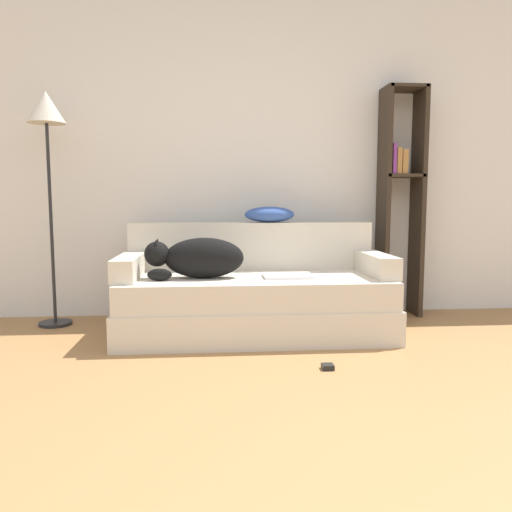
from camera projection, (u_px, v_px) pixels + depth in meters
name	position (u px, v px, depth m)	size (l,w,h in m)	color
ground_plane	(388.00, 508.00, 1.52)	(20.00, 20.00, 0.00)	#9E7042
wall_back	(278.00, 150.00, 4.07)	(7.93, 0.06, 2.70)	silver
couch	(255.00, 306.00, 3.48)	(1.86, 0.83, 0.41)	beige
couch_backrest	(251.00, 246.00, 3.78)	(1.82, 0.15, 0.36)	beige
couch_arm_left	(129.00, 267.00, 3.38)	(0.15, 0.64, 0.15)	beige
couch_arm_right	(376.00, 264.00, 3.52)	(0.15, 0.64, 0.15)	beige
dog	(197.00, 258.00, 3.35)	(0.66, 0.24, 0.27)	black
laptop	(287.00, 276.00, 3.39)	(0.33, 0.22, 0.02)	silver
throw_pillow	(269.00, 215.00, 3.78)	(0.38, 0.22, 0.12)	#335199
bookshelf	(400.00, 193.00, 4.01)	(0.32, 0.26, 1.83)	#2D2319
floor_lamp	(47.00, 129.00, 3.61)	(0.27, 0.27, 1.72)	#232326
power_adapter	(328.00, 367.00, 2.77)	(0.06, 0.06, 0.03)	black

